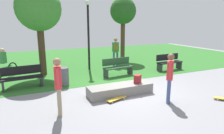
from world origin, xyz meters
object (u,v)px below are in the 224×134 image
Objects in this scene: tree_slender_maple at (123,12)px; pedestrian_with_backpack at (116,49)px; park_bench_near_path at (118,67)px; cyclist_on_bicycle at (4,66)px; park_bench_near_lamppost at (169,62)px; skater_watching at (58,82)px; lamp_post at (88,28)px; tree_young_birch at (39,9)px; skateboard_by_ledge at (117,99)px; concrete_ledge at (120,90)px; trash_bin at (63,77)px; skater_performing_trick at (170,74)px; backpack_on_ledge at (138,79)px; park_bench_by_oak at (22,77)px.

pedestrian_with_backpack is at bearing -127.96° from tree_slender_maple.
park_bench_near_path is 5.60m from cyclist_on_bicycle.
tree_slender_maple is (-1.00, 3.95, 2.94)m from park_bench_near_lamppost.
lamp_post is at bearing 63.75° from skater_watching.
skater_watching is at bearing -89.77° from tree_young_birch.
tree_slender_maple is 1.13× the size of lamp_post.
skateboard_by_ledge is 0.46× the size of pedestrian_with_backpack.
park_bench_near_path reaches higher than skateboard_by_ledge.
concrete_ledge is at bearing -45.81° from cyclist_on_bicycle.
trash_bin reaches higher than skateboard_by_ledge.
trash_bin is at bearing -139.55° from tree_slender_maple.
park_bench_near_path is (-0.09, 3.84, -0.51)m from skater_performing_trick.
skater_watching is (-3.55, 0.59, 0.02)m from skater_performing_trick.
pedestrian_with_backpack reaches higher than trash_bin.
skater_watching is (-2.38, -0.77, 0.82)m from concrete_ledge.
skateboard_by_ledge is at bearing -114.71° from pedestrian_with_backpack.
pedestrian_with_backpack is 6.16m from cyclist_on_bicycle.
skateboard_by_ledge is at bearing -51.53° from cyclist_on_bicycle.
lamp_post is at bearing -175.37° from pedestrian_with_backpack.
skater_watching is at bearing -162.19° from concrete_ledge.
backpack_on_ledge reaches higher than skateboard_by_ledge.
skateboard_by_ledge is at bearing -118.63° from tree_slender_maple.
skater_watching is 2.17× the size of trash_bin.
park_bench_by_oak is 0.91× the size of pedestrian_with_backpack.
park_bench_near_lamppost is 1.07× the size of cyclist_on_bicycle.
pedestrian_with_backpack is (0.85, 2.05, 0.60)m from park_bench_near_path.
concrete_ledge is 2.63m from skater_watching.
tree_slender_maple reaches higher than skater_performing_trick.
skater_performing_trick is at bearing -29.19° from skateboard_by_ledge.
park_bench_near_lamppost is 5.02m from tree_slender_maple.
skater_performing_trick is 1.04× the size of park_bench_by_oak.
lamp_post reaches higher than trash_bin.
tree_young_birch is 6.15m from tree_slender_maple.
tree_young_birch reaches higher than backpack_on_ledge.
skateboard_by_ledge is at bearing 7.88° from skater_watching.
skateboard_by_ledge is (-0.38, -0.49, -0.13)m from concrete_ledge.
concrete_ledge is 2.73m from park_bench_near_path.
backpack_on_ledge is (0.72, -0.07, 0.35)m from concrete_ledge.
skateboard_by_ledge is at bearing -43.43° from park_bench_by_oak.
trash_bin reaches higher than backpack_on_ledge.
park_bench_near_path is 5.38m from tree_slender_maple.
tree_young_birch reaches higher than tree_slender_maple.
park_bench_near_path is 4.84m from tree_young_birch.
park_bench_by_oak is 0.42× the size of lamp_post.
park_bench_by_oak is 1.66m from trash_bin.
pedestrian_with_backpack is (4.34, 0.27, -2.24)m from tree_young_birch.
park_bench_by_oak is 1.08× the size of cyclist_on_bicycle.
skater_watching is at bearing 160.54° from backpack_on_ledge.
park_bench_near_path reaches higher than trash_bin.
pedestrian_with_backpack is (3.71, 2.55, 0.68)m from trash_bin.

